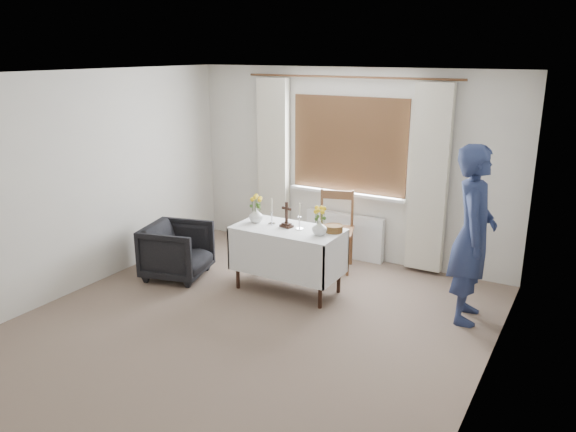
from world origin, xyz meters
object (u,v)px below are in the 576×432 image
at_px(person, 473,235).
at_px(flower_vase_right, 319,228).
at_px(flower_vase_left, 256,215).
at_px(altar_table, 288,260).
at_px(wooden_chair, 334,232).
at_px(armchair, 177,251).
at_px(wooden_cross, 287,215).

height_order(person, flower_vase_right, person).
bearing_deg(flower_vase_left, altar_table, -1.48).
bearing_deg(wooden_chair, flower_vase_right, -92.75).
height_order(wooden_chair, flower_vase_left, wooden_chair).
bearing_deg(flower_vase_left, armchair, -161.31).
height_order(person, wooden_cross, person).
height_order(altar_table, person, person).
bearing_deg(flower_vase_left, person, 7.19).
relative_size(armchair, flower_vase_right, 4.36).
relative_size(wooden_chair, wooden_cross, 3.36).
xyz_separation_m(altar_table, wooden_chair, (0.18, 0.88, 0.12)).
height_order(armchair, wooden_cross, wooden_cross).
xyz_separation_m(altar_table, person, (1.97, 0.31, 0.54)).
bearing_deg(altar_table, person, 9.07).
distance_m(armchair, wooden_cross, 1.51).
bearing_deg(armchair, person, -93.62).
bearing_deg(wooden_cross, altar_table, -26.41).
bearing_deg(flower_vase_left, flower_vase_right, -3.34).
height_order(person, flower_vase_left, person).
relative_size(altar_table, flower_vase_left, 7.12).
xyz_separation_m(altar_table, flower_vase_right, (0.42, -0.04, 0.47)).
bearing_deg(person, wooden_cross, 89.25).
bearing_deg(armchair, wooden_chair, -66.99).
distance_m(wooden_cross, flower_vase_left, 0.41).
height_order(wooden_cross, flower_vase_left, wooden_cross).
bearing_deg(altar_table, flower_vase_right, -5.26).
xyz_separation_m(armchair, person, (3.36, 0.63, 0.58)).
xyz_separation_m(wooden_chair, armchair, (-1.57, -1.19, -0.16)).
height_order(flower_vase_left, flower_vase_right, flower_vase_left).
relative_size(wooden_chair, flower_vase_left, 5.72).
xyz_separation_m(altar_table, armchair, (-1.39, -0.31, -0.05)).
bearing_deg(wooden_cross, armchair, -154.06).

